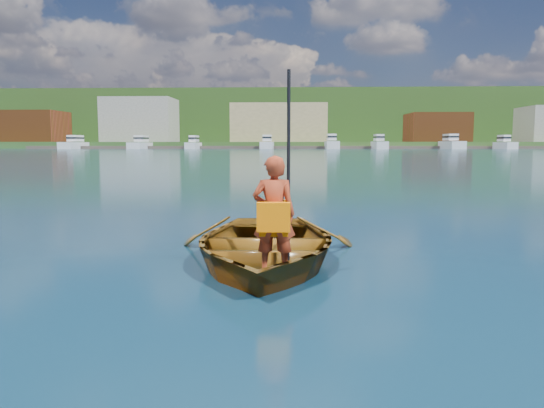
{
  "coord_description": "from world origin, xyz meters",
  "views": [
    {
      "loc": [
        -0.38,
        -6.65,
        1.44
      ],
      "look_at": [
        -0.63,
        -0.31,
        0.72
      ],
      "focal_mm": 35.0,
      "sensor_mm": 36.0,
      "label": 1
    }
  ],
  "objects_px": {
    "rowboat": "(264,245)",
    "dock": "(305,147)",
    "child_paddler": "(274,214)",
    "marina_yachts": "(306,144)"
  },
  "relations": [
    {
      "from": "rowboat",
      "to": "dock",
      "type": "xyz_separation_m",
      "value": [
        3.73,
        148.31,
        0.19
      ]
    },
    {
      "from": "child_paddler",
      "to": "marina_yachts",
      "type": "height_order",
      "value": "marina_yachts"
    },
    {
      "from": "rowboat",
      "to": "child_paddler",
      "type": "relative_size",
      "value": 1.68
    },
    {
      "from": "dock",
      "to": "marina_yachts",
      "type": "height_order",
      "value": "marina_yachts"
    },
    {
      "from": "rowboat",
      "to": "marina_yachts",
      "type": "height_order",
      "value": "marina_yachts"
    },
    {
      "from": "rowboat",
      "to": "marina_yachts",
      "type": "relative_size",
      "value": 0.02
    },
    {
      "from": "child_paddler",
      "to": "dock",
      "type": "bearing_deg",
      "value": 88.63
    },
    {
      "from": "rowboat",
      "to": "child_paddler",
      "type": "xyz_separation_m",
      "value": [
        0.16,
        -0.9,
        0.5
      ]
    },
    {
      "from": "child_paddler",
      "to": "rowboat",
      "type": "bearing_deg",
      "value": 100.05
    },
    {
      "from": "child_paddler",
      "to": "marina_yachts",
      "type": "xyz_separation_m",
      "value": [
        3.7,
        144.52,
        0.72
      ]
    }
  ]
}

